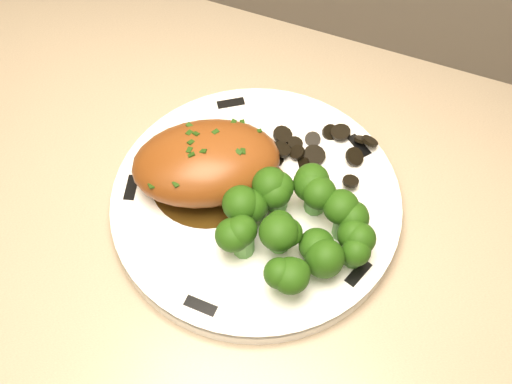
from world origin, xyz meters
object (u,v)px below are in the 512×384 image
at_px(counter, 202,368).
at_px(plate, 256,203).
at_px(chicken_breast, 212,165).
at_px(broccoli_florets, 297,226).

xyz_separation_m(counter, plate, (0.06, 0.05, 0.41)).
height_order(counter, chicken_breast, counter).
bearing_deg(chicken_breast, broccoli_florets, -49.05).
bearing_deg(counter, broccoli_florets, 12.60).
xyz_separation_m(counter, broccoli_florets, (0.11, 0.03, 0.45)).
height_order(chicken_breast, broccoli_florets, chicken_breast).
relative_size(plate, broccoli_florets, 2.06).
bearing_deg(plate, broccoli_florets, -30.10).
relative_size(counter, plate, 6.91).
distance_m(counter, plate, 0.42).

